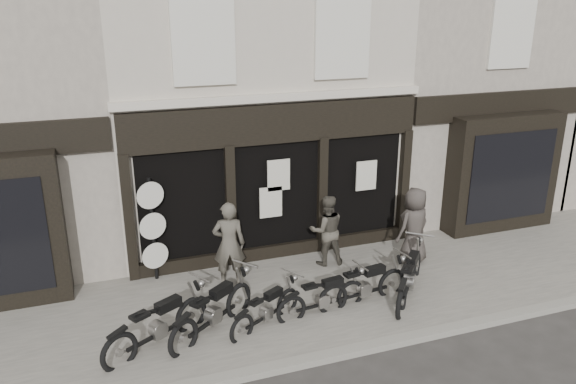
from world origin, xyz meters
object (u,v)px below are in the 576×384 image
object	(u,v)px
motorcycle_2	(266,312)
man_left	(229,244)
motorcycle_5	(409,280)
man_centre	(327,230)
advert_sign_post	(153,234)
motorcycle_3	(323,299)
motorcycle_1	(213,314)
man_right	(414,226)
motorcycle_4	(364,288)
motorcycle_0	(158,328)

from	to	relation	value
motorcycle_2	man_left	size ratio (longest dim) A/B	0.89
motorcycle_5	man_centre	xyz separation A→B (m)	(-1.08, 1.99, 0.53)
motorcycle_5	advert_sign_post	bearing A→B (deg)	105.02
motorcycle_3	motorcycle_1	bearing A→B (deg)	170.11
man_right	advert_sign_post	distance (m)	6.04
man_right	motorcycle_5	bearing A→B (deg)	40.39
motorcycle_3	man_right	size ratio (longest dim) A/B	1.08
man_right	motorcycle_4	bearing A→B (deg)	17.30
motorcycle_1	man_centre	world-z (taller)	man_centre
motorcycle_2	motorcycle_4	bearing A→B (deg)	-25.92
motorcycle_4	motorcycle_3	bearing A→B (deg)	178.14
motorcycle_1	motorcycle_2	bearing A→B (deg)	-44.32
motorcycle_1	motorcycle_5	distance (m)	4.25
man_centre	man_right	xyz separation A→B (m)	(1.98, -0.64, 0.08)
motorcycle_0	man_left	xyz separation A→B (m)	(1.79, 1.80, 0.65)
motorcycle_1	motorcycle_3	size ratio (longest dim) A/B	0.99
motorcycle_2	advert_sign_post	size ratio (longest dim) A/B	0.69
motorcycle_4	advert_sign_post	size ratio (longest dim) A/B	0.86
man_centre	motorcycle_4	bearing A→B (deg)	99.59
motorcycle_2	motorcycle_5	world-z (taller)	motorcycle_5
motorcycle_5	man_left	world-z (taller)	man_left
motorcycle_5	motorcycle_0	bearing A→B (deg)	132.56
man_centre	motorcycle_1	bearing A→B (deg)	39.25
man_centre	advert_sign_post	distance (m)	3.99
motorcycle_4	man_centre	bearing A→B (deg)	83.83
man_centre	motorcycle_0	bearing A→B (deg)	34.04
motorcycle_3	motorcycle_5	world-z (taller)	motorcycle_5
motorcycle_4	man_right	world-z (taller)	man_right
man_right	advert_sign_post	bearing A→B (deg)	-27.45
motorcycle_3	man_right	xyz separation A→B (m)	(2.91, 1.37, 0.67)
motorcycle_1	advert_sign_post	world-z (taller)	advert_sign_post
motorcycle_1	motorcycle_5	world-z (taller)	motorcycle_5
motorcycle_3	motorcycle_0	bearing A→B (deg)	173.28
motorcycle_3	advert_sign_post	size ratio (longest dim) A/B	0.81
motorcycle_0	motorcycle_5	distance (m)	5.30
man_left	motorcycle_4	bearing A→B (deg)	159.79
motorcycle_3	motorcycle_4	bearing A→B (deg)	-1.73
motorcycle_1	motorcycle_4	world-z (taller)	motorcycle_1
motorcycle_0	motorcycle_1	distance (m)	1.06
man_centre	advert_sign_post	world-z (taller)	advert_sign_post
motorcycle_0	man_centre	bearing A→B (deg)	-3.43
motorcycle_3	man_left	world-z (taller)	man_left
motorcycle_3	motorcycle_4	xyz separation A→B (m)	(0.99, 0.10, 0.03)
motorcycle_3	man_left	xyz separation A→B (m)	(-1.49, 1.75, 0.70)
motorcycle_1	man_right	xyz separation A→B (m)	(5.15, 1.28, 0.61)
motorcycle_4	man_centre	world-z (taller)	man_centre
motorcycle_4	man_centre	xyz separation A→B (m)	(-0.05, 1.91, 0.57)
motorcycle_1	motorcycle_5	bearing A→B (deg)	-38.05
motorcycle_2	advert_sign_post	xyz separation A→B (m)	(-1.79, 2.60, 0.87)
motorcycle_2	motorcycle_3	size ratio (longest dim) A/B	0.85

